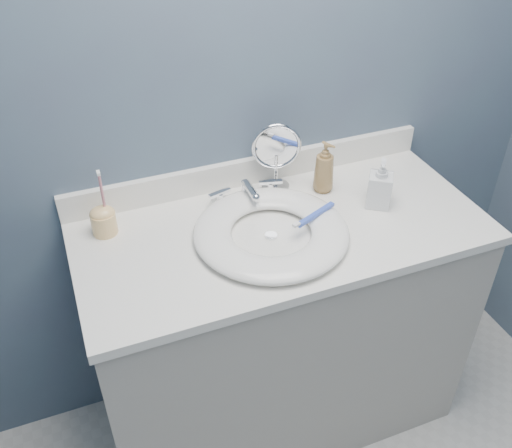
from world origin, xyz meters
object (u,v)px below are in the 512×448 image
makeup_mirror (276,154)px  toothbrush_holder (103,219)px  soap_bottle_clear (380,183)px  soap_bottle_amber (324,167)px

makeup_mirror → toothbrush_holder: (-0.55, -0.04, -0.08)m
soap_bottle_clear → toothbrush_holder: (-0.81, 0.17, -0.03)m
soap_bottle_amber → toothbrush_holder: size_ratio=0.82×
soap_bottle_amber → soap_bottle_clear: soap_bottle_amber is taller
soap_bottle_amber → toothbrush_holder: (-0.69, 0.03, -0.04)m
makeup_mirror → soap_bottle_clear: 0.33m
soap_bottle_amber → toothbrush_holder: 0.69m
soap_bottle_clear → makeup_mirror: bearing=176.5°
toothbrush_holder → soap_bottle_clear: bearing=-11.5°
soap_bottle_amber → toothbrush_holder: toothbrush_holder is taller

